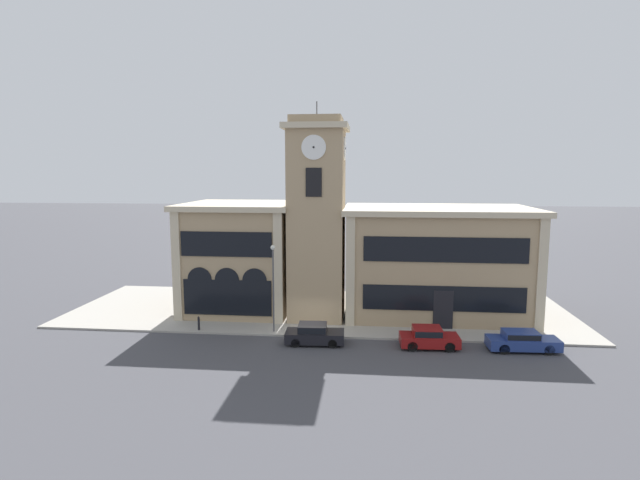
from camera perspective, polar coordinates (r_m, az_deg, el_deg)
name	(u,v)px	position (r m, az deg, el deg)	size (l,w,h in m)	color
ground_plane	(310,338)	(37.66, -1.17, -11.09)	(300.00, 300.00, 0.00)	#424247
sidewalk_kerb	(320,310)	(44.41, -0.05, -8.04)	(43.13, 14.26, 0.15)	#A39E93
clock_tower	(317,220)	(40.76, -0.36, 2.32)	(5.10, 5.10, 17.73)	tan
town_hall_left_wing	(242,256)	(44.95, -8.93, -1.80)	(9.71, 10.19, 9.49)	tan
town_hall_right_wing	(436,261)	(43.89, 13.15, -2.31)	(15.76, 10.19, 9.24)	tan
parked_car_near	(314,334)	(36.20, -0.69, -10.64)	(4.25, 2.05, 1.43)	black
parked_car_mid	(428,337)	(36.23, 12.29, -10.78)	(4.14, 2.06, 1.46)	maroon
parked_car_far	(522,340)	(37.49, 22.11, -10.59)	(4.84, 1.91, 1.40)	navy
street_lamp	(273,276)	(37.64, -5.37, -4.16)	(0.36, 0.36, 6.64)	#4C4C51
bollard	(199,323)	(39.85, -13.69, -9.24)	(0.18, 0.18, 1.06)	black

